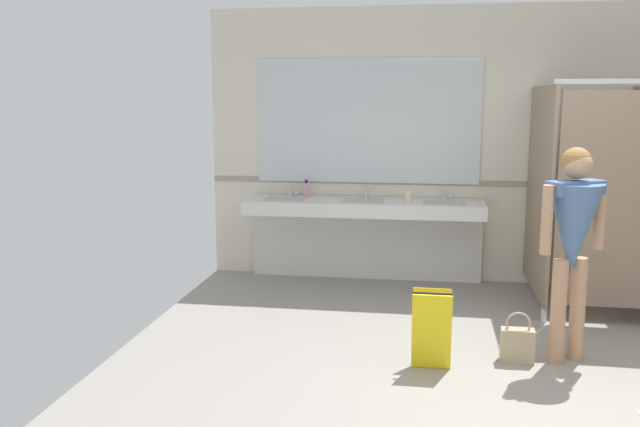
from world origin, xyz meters
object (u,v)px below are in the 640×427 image
(paper_cup, at_px, (409,197))
(wet_floor_sign, at_px, (432,329))
(person_standing, at_px, (573,229))
(handbag, at_px, (517,344))
(soap_dispenser, at_px, (306,189))

(paper_cup, distance_m, wet_floor_sign, 2.22)
(person_standing, bearing_deg, paper_cup, 123.97)
(person_standing, bearing_deg, wet_floor_sign, -163.50)
(person_standing, height_order, wet_floor_sign, person_standing)
(person_standing, distance_m, handbag, 0.93)
(handbag, relative_size, paper_cup, 3.58)
(wet_floor_sign, bearing_deg, soap_dispenser, 119.53)
(soap_dispenser, height_order, paper_cup, soap_dispenser)
(handbag, relative_size, wet_floor_sign, 0.67)
(handbag, xyz_separation_m, wet_floor_sign, (-0.63, -0.22, 0.16))
(person_standing, distance_m, wet_floor_sign, 1.24)
(handbag, bearing_deg, person_standing, 11.76)
(handbag, height_order, soap_dispenser, soap_dispenser)
(soap_dispenser, distance_m, wet_floor_sign, 2.77)
(person_standing, height_order, paper_cup, person_standing)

